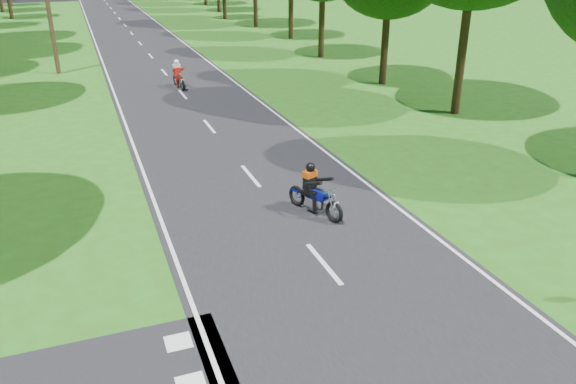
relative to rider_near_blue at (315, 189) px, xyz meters
name	(u,v)px	position (x,y,z in m)	size (l,w,h in m)	color
ground	(362,311)	(-0.87, -4.62, -0.77)	(160.00, 160.00, 0.00)	#2B5112
main_road	(125,25)	(-0.87, 45.38, -0.76)	(7.00, 140.00, 0.02)	black
road_markings	(125,28)	(-1.01, 43.51, -0.74)	(7.40, 140.00, 0.01)	silver
telegraph_pole	(47,3)	(-6.87, 23.38, 3.31)	(1.20, 0.26, 8.00)	#382616
rider_near_blue	(315,189)	(0.00, 0.00, 0.00)	(0.60, 1.79, 1.49)	navy
rider_far_red	(178,74)	(-0.77, 16.96, 0.00)	(0.59, 1.78, 1.48)	#A9150D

